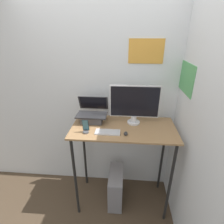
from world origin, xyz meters
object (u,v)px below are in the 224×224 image
(keyboard, at_px, (108,132))
(cell_phone, at_px, (86,128))
(mouse, at_px, (126,134))
(computer_tower, at_px, (116,187))
(laptop, at_px, (92,115))
(monitor, at_px, (135,105))

(keyboard, bearing_deg, cell_phone, -176.92)
(mouse, xyz_separation_m, computer_tower, (-0.10, 0.14, -0.91))
(keyboard, distance_m, cell_phone, 0.23)
(laptop, xyz_separation_m, keyboard, (0.21, -0.24, -0.07))
(laptop, height_order, mouse, laptop)
(keyboard, height_order, computer_tower, keyboard)
(mouse, distance_m, computer_tower, 0.93)
(monitor, bearing_deg, laptop, -179.76)
(cell_phone, bearing_deg, laptop, 85.16)
(laptop, relative_size, cell_phone, 2.27)
(computer_tower, bearing_deg, mouse, -52.87)
(keyboard, xyz_separation_m, computer_tower, (0.09, 0.11, -0.90))
(laptop, height_order, computer_tower, laptop)
(cell_phone, xyz_separation_m, computer_tower, (0.32, 0.12, -0.95))
(mouse, relative_size, computer_tower, 0.14)
(laptop, relative_size, monitor, 0.63)
(monitor, relative_size, computer_tower, 1.18)
(monitor, bearing_deg, cell_phone, -153.19)
(monitor, height_order, cell_phone, monitor)
(monitor, bearing_deg, mouse, -107.84)
(monitor, xyz_separation_m, mouse, (-0.09, -0.27, -0.22))
(monitor, relative_size, mouse, 8.34)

